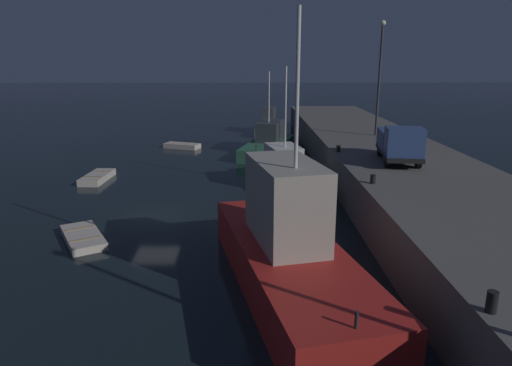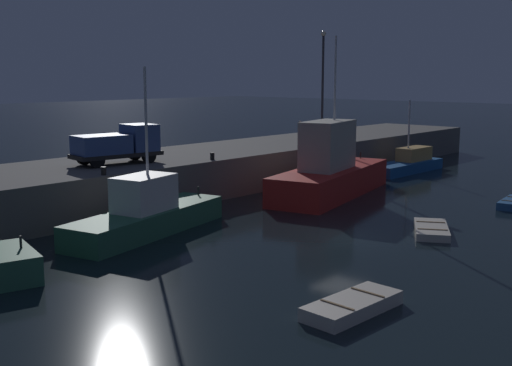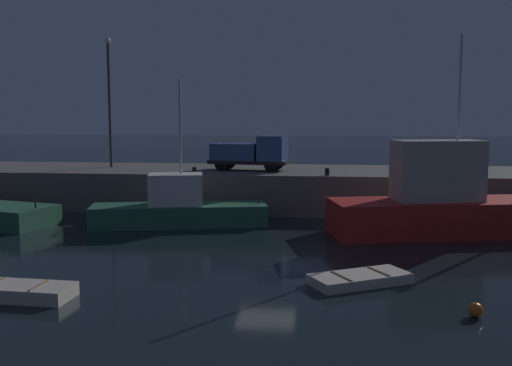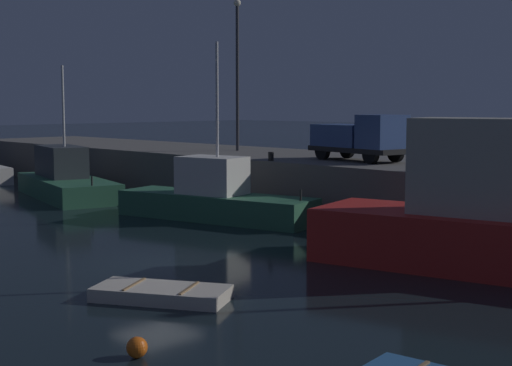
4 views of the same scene
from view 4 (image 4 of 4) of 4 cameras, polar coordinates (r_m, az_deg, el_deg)
ground_plane at (r=25.47m, az=-7.74°, el=-6.25°), size 320.00×320.00×0.00m
pier_quay at (r=36.76m, az=11.94°, el=-0.46°), size 76.01×8.75×2.59m
fishing_trawler_red at (r=44.44m, az=-14.59°, el=0.24°), size 10.54×5.81×7.68m
fishing_boat_white at (r=25.01m, az=18.21°, el=-2.99°), size 12.83×6.32×10.43m
fishing_boat_orange at (r=34.72m, az=-3.22°, el=-1.22°), size 10.26×4.74×8.31m
rowboat_blue_far at (r=20.86m, az=-7.36°, el=-8.50°), size 4.05×3.25×0.42m
mooring_buoy_near at (r=16.38m, az=-9.24°, el=-12.50°), size 0.46×0.46×0.46m
lamp_post_west at (r=45.23m, az=-1.46°, el=9.21°), size 0.44×0.44×9.16m
utility_truck at (r=37.25m, az=8.13°, el=3.53°), size 5.60×2.83×2.34m
bollard_west at (r=37.05m, az=1.17°, el=2.08°), size 0.28×0.28×0.45m
bollard_east at (r=32.05m, az=12.29°, el=1.31°), size 0.28×0.28×0.46m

